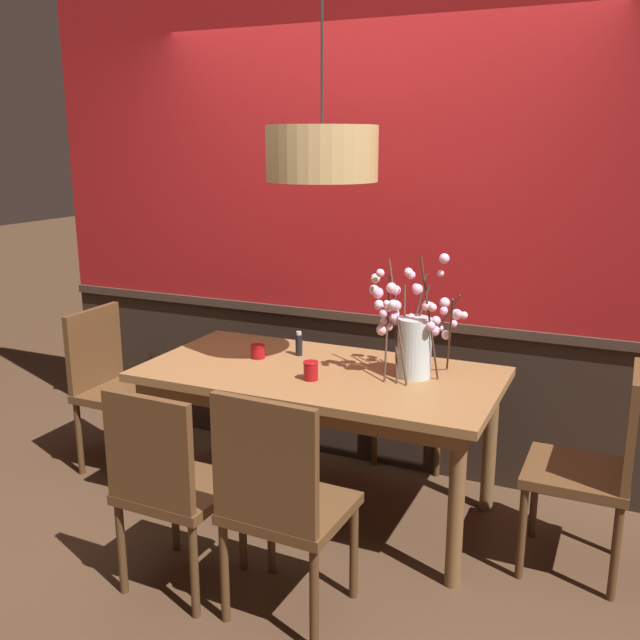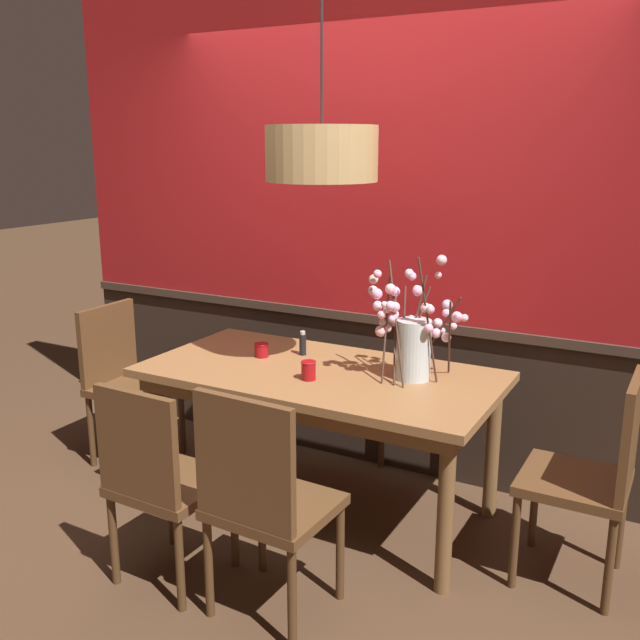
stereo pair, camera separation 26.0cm
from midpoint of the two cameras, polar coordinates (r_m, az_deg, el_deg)
ground_plane at (r=3.86m, az=-2.00°, el=-14.94°), size 24.00×24.00×0.00m
back_wall at (r=4.03m, az=2.26°, el=8.07°), size 4.21×0.14×2.92m
dining_table at (r=3.58m, az=-2.09°, el=-5.37°), size 1.77×0.91×0.76m
chair_near_side_left at (r=3.10m, az=-14.45°, el=-12.47°), size 0.44×0.44×0.92m
chair_head_west_end at (r=4.36m, az=-17.99°, el=-4.56°), size 0.42×0.46×0.94m
chair_near_side_right at (r=2.83m, az=-5.95°, el=-14.05°), size 0.47×0.44×0.98m
chair_far_side_right at (r=4.30m, az=6.18°, el=-4.34°), size 0.45×0.44×0.91m
chair_head_east_end at (r=3.31m, az=19.28°, el=-10.68°), size 0.44×0.44×0.96m
vase_with_blossoms at (r=3.42m, az=5.38°, el=-1.49°), size 0.44×0.42×0.62m
candle_holder_nearer_center at (r=3.40m, az=-2.94°, el=-4.10°), size 0.08×0.08×0.09m
candle_holder_nearer_edge at (r=3.76m, az=-6.99°, el=-2.52°), size 0.08×0.08×0.07m
condiment_bottle at (r=3.78m, az=-3.68°, el=-1.96°), size 0.04×0.04×0.13m
pendant_lamp at (r=3.36m, az=-2.13°, el=13.20°), size 0.52×0.52×1.23m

